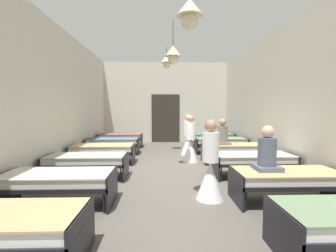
# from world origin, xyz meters

# --- Properties ---
(ground_plane) EXTENTS (6.74, 11.53, 0.10)m
(ground_plane) POSITION_xyz_m (0.00, 0.00, -0.05)
(ground_plane) COLOR #59544C
(room_shell) EXTENTS (6.54, 11.13, 3.99)m
(room_shell) POSITION_xyz_m (0.00, 1.30, 2.00)
(room_shell) COLOR beige
(room_shell) RESTS_ON ground
(bed_left_row_1) EXTENTS (1.90, 0.84, 0.57)m
(bed_left_row_1) POSITION_xyz_m (-2.02, -2.38, 0.44)
(bed_left_row_1) COLOR black
(bed_left_row_1) RESTS_ON ground
(bed_right_row_1) EXTENTS (1.90, 0.84, 0.57)m
(bed_right_row_1) POSITION_xyz_m (2.02, -2.38, 0.44)
(bed_right_row_1) COLOR black
(bed_right_row_1) RESTS_ON ground
(bed_left_row_2) EXTENTS (1.90, 0.84, 0.57)m
(bed_left_row_2) POSITION_xyz_m (-2.02, -0.79, 0.44)
(bed_left_row_2) COLOR black
(bed_left_row_2) RESTS_ON ground
(bed_right_row_2) EXTENTS (1.90, 0.84, 0.57)m
(bed_right_row_2) POSITION_xyz_m (2.02, -0.79, 0.44)
(bed_right_row_2) COLOR black
(bed_right_row_2) RESTS_ON ground
(bed_left_row_3) EXTENTS (1.90, 0.84, 0.57)m
(bed_left_row_3) POSITION_xyz_m (-2.02, 0.79, 0.44)
(bed_left_row_3) COLOR black
(bed_left_row_3) RESTS_ON ground
(bed_right_row_3) EXTENTS (1.90, 0.84, 0.57)m
(bed_right_row_3) POSITION_xyz_m (2.02, 0.79, 0.44)
(bed_right_row_3) COLOR black
(bed_right_row_3) RESTS_ON ground
(bed_left_row_4) EXTENTS (1.90, 0.84, 0.57)m
(bed_left_row_4) POSITION_xyz_m (-2.02, 2.38, 0.44)
(bed_left_row_4) COLOR black
(bed_left_row_4) RESTS_ON ground
(bed_right_row_4) EXTENTS (1.90, 0.84, 0.57)m
(bed_right_row_4) POSITION_xyz_m (2.02, 2.38, 0.44)
(bed_right_row_4) COLOR black
(bed_right_row_4) RESTS_ON ground
(bed_left_row_5) EXTENTS (1.90, 0.84, 0.57)m
(bed_left_row_5) POSITION_xyz_m (-2.02, 3.97, 0.44)
(bed_left_row_5) COLOR black
(bed_left_row_5) RESTS_ON ground
(bed_right_row_5) EXTENTS (1.90, 0.84, 0.57)m
(bed_right_row_5) POSITION_xyz_m (2.02, 3.97, 0.44)
(bed_right_row_5) COLOR black
(bed_right_row_5) RESTS_ON ground
(nurse_near_aisle) EXTENTS (0.52, 0.52, 1.49)m
(nurse_near_aisle) POSITION_xyz_m (0.75, 2.09, 0.53)
(nurse_near_aisle) COLOR white
(nurse_near_aisle) RESTS_ON ground
(nurse_mid_aisle) EXTENTS (0.52, 0.52, 1.49)m
(nurse_mid_aisle) POSITION_xyz_m (0.67, -2.19, 0.53)
(nurse_mid_aisle) COLOR white
(nurse_mid_aisle) RESTS_ON ground
(nurse_far_aisle) EXTENTS (0.52, 0.52, 1.49)m
(nurse_far_aisle) POSITION_xyz_m (0.71, 0.96, 0.53)
(nurse_far_aisle) COLOR white
(nurse_far_aisle) RESTS_ON ground
(patient_seated_primary) EXTENTS (0.44, 0.44, 0.80)m
(patient_seated_primary) POSITION_xyz_m (1.67, -2.31, 0.87)
(patient_seated_primary) COLOR #515B70
(patient_seated_primary) RESTS_ON bed_right_row_1
(patient_seated_secondary) EXTENTS (0.44, 0.44, 0.80)m
(patient_seated_secondary) POSITION_xyz_m (1.67, 0.76, 0.87)
(patient_seated_secondary) COLOR slate
(patient_seated_secondary) RESTS_ON bed_right_row_3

